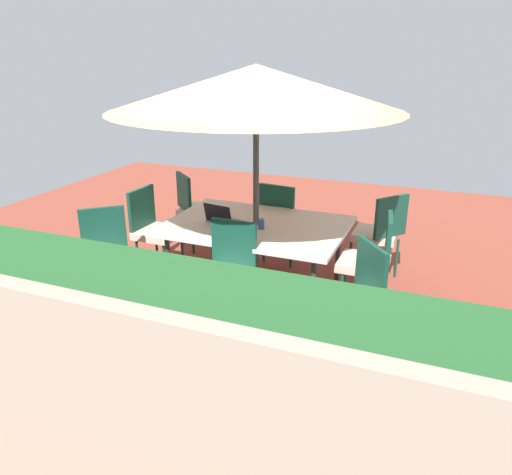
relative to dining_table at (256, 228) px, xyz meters
name	(u,v)px	position (x,y,z in m)	size (l,w,h in m)	color
ground_plane	(256,289)	(0.00, 0.00, -0.70)	(10.00, 10.00, 0.02)	brown
hedge_row	(113,360)	(0.00, 2.36, -0.08)	(6.30, 0.74, 1.22)	#235628
dining_table	(256,228)	(0.00, 0.00, 0.00)	(1.82, 1.30, 0.74)	white
patio_umbrella	(256,89)	(0.00, 0.00, 1.38)	(2.80, 2.80, 2.29)	#4C4C4C
chair_west	(371,258)	(-1.18, 0.01, -0.14)	(0.49, 0.48, 0.98)	beige
chair_south	(282,218)	(0.00, -0.82, -0.14)	(0.47, 0.48, 0.98)	beige
chair_east	(154,227)	(1.23, 0.02, -0.14)	(0.47, 0.46, 0.98)	beige
chair_southwest	(380,231)	(-1.14, -0.79, -0.14)	(0.58, 0.58, 0.98)	beige
chair_southeast	(196,206)	(1.17, -0.85, -0.14)	(0.58, 0.59, 0.98)	beige
chair_northwest	(353,296)	(-1.18, 0.85, -0.14)	(0.58, 0.58, 0.98)	beige
chair_northeast	(107,254)	(1.22, 0.87, -0.14)	(0.59, 0.59, 0.98)	beige
chair_north	(228,270)	(-0.04, 0.78, -0.14)	(0.46, 0.46, 0.98)	beige
laptop	(222,218)	(0.34, 0.09, 0.09)	(0.36, 0.30, 0.21)	gray
cup	(261,224)	(-0.10, 0.12, 0.10)	(0.06, 0.06, 0.10)	#334C99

